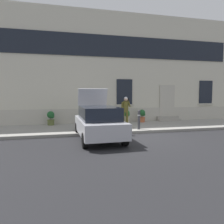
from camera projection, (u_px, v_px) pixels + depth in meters
ground_plane at (140, 137)px, 10.14m from camera, size 80.00×80.00×0.00m
sidewalk at (123, 127)px, 12.84m from camera, size 24.00×3.60×0.15m
curb_edge at (134, 132)px, 11.04m from camera, size 24.00×0.12×0.15m
building_facade at (113, 70)px, 14.94m from camera, size 24.00×1.52×7.50m
entrance_stoop at (168, 119)px, 15.21m from camera, size 1.65×0.64×0.32m
hatchback_car_silver at (98, 122)px, 9.58m from camera, size 1.85×4.10×2.34m
bollard_near_person at (139, 119)px, 11.49m from camera, size 0.15×0.15×1.04m
person_on_phone at (125, 110)px, 12.46m from camera, size 0.51×0.49×1.75m
planter_olive at (51, 118)px, 13.04m from camera, size 0.44×0.44×0.86m
planter_charcoal at (90, 117)px, 13.57m from camera, size 0.44×0.44×0.86m
planter_cream at (126, 116)px, 14.20m from camera, size 0.44×0.44×0.86m
planter_terracotta at (142, 115)px, 14.44m from camera, size 0.44×0.44×0.86m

